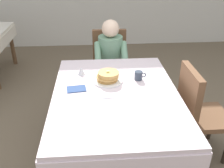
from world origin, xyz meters
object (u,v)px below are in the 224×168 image
at_px(diner_person, 111,56).
at_px(syrup_pitcher, 81,71).
at_px(chair_diner, 110,61).
at_px(breakfast_stack, 108,76).
at_px(fork_left_of_plate, 88,83).
at_px(chair_right_side, 197,109).
at_px(cup_coffee, 139,76).
at_px(spoon_near_edge, 108,98).
at_px(knife_right_of_plate, 128,81).
at_px(plate_breakfast, 108,81).
at_px(dining_table_main, 116,101).

relative_size(diner_person, syrup_pitcher, 14.00).
height_order(chair_diner, breakfast_stack, chair_diner).
bearing_deg(breakfast_stack, fork_left_of_plate, -174.78).
distance_m(chair_right_side, syrup_pitcher, 1.17).
relative_size(cup_coffee, spoon_near_edge, 0.75).
relative_size(fork_left_of_plate, knife_right_of_plate, 0.90).
distance_m(fork_left_of_plate, spoon_near_edge, 0.33).
bearing_deg(diner_person, spoon_near_edge, 84.97).
bearing_deg(fork_left_of_plate, diner_person, -23.77).
bearing_deg(spoon_near_edge, breakfast_stack, 83.99).
bearing_deg(chair_diner, plate_breakfast, 85.24).
height_order(chair_diner, knife_right_of_plate, chair_diner).
distance_m(diner_person, syrup_pitcher, 0.73).
bearing_deg(cup_coffee, breakfast_stack, -176.06).
bearing_deg(diner_person, breakfast_stack, 84.28).
bearing_deg(cup_coffee, plate_breakfast, -176.57).
relative_size(cup_coffee, knife_right_of_plate, 0.57).
relative_size(diner_person, knife_right_of_plate, 5.60).
bearing_deg(fork_left_of_plate, syrup_pitcher, 13.41).
bearing_deg(breakfast_stack, plate_breakfast, 72.45).
distance_m(cup_coffee, fork_left_of_plate, 0.49).
distance_m(chair_diner, diner_person, 0.21).
xyz_separation_m(plate_breakfast, knife_right_of_plate, (0.19, -0.02, -0.01)).
relative_size(diner_person, plate_breakfast, 4.00).
distance_m(chair_diner, cup_coffee, 1.00).
bearing_deg(breakfast_stack, chair_right_side, -14.01).
xyz_separation_m(dining_table_main, diner_person, (0.02, 1.01, 0.02)).
bearing_deg(diner_person, knife_right_of_plate, 97.60).
bearing_deg(knife_right_of_plate, chair_diner, 10.64).
distance_m(plate_breakfast, breakfast_stack, 0.05).
distance_m(chair_diner, spoon_near_edge, 1.28).
xyz_separation_m(plate_breakfast, breakfast_stack, (-0.00, -0.00, 0.05)).
bearing_deg(diner_person, fork_left_of_plate, 71.87).
bearing_deg(chair_right_side, cup_coffee, -113.17).
relative_size(syrup_pitcher, fork_left_of_plate, 0.44).
xyz_separation_m(dining_table_main, chair_right_side, (0.77, 0.00, -0.12)).
bearing_deg(chair_diner, dining_table_main, 88.86).
relative_size(chair_right_side, fork_left_of_plate, 5.17).
bearing_deg(knife_right_of_plate, chair_right_side, -102.31).
relative_size(cup_coffee, fork_left_of_plate, 0.63).
distance_m(dining_table_main, diner_person, 1.01).
relative_size(dining_table_main, chair_right_side, 1.64).
distance_m(dining_table_main, fork_left_of_plate, 0.32).
height_order(chair_right_side, syrup_pitcher, chair_right_side).
xyz_separation_m(chair_diner, fork_left_of_plate, (-0.27, -0.98, 0.21)).
relative_size(chair_diner, breakfast_stack, 4.31).
distance_m(breakfast_stack, cup_coffee, 0.30).
bearing_deg(breakfast_stack, diner_person, 84.28).
height_order(cup_coffee, fork_left_of_plate, cup_coffee).
bearing_deg(diner_person, chair_right_side, 126.39).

